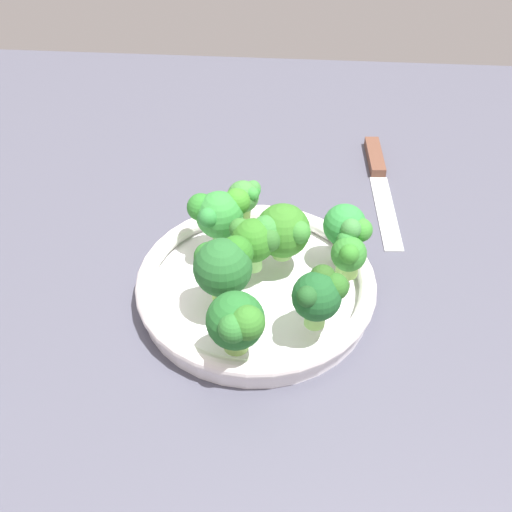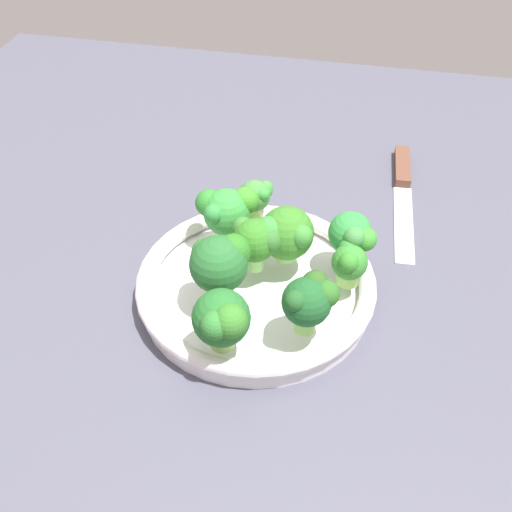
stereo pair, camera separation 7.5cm
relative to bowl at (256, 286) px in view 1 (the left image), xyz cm
name	(u,v)px [view 1 (the left image)]	position (x,y,z in cm)	size (l,w,h in cm)	color
ground_plane	(247,291)	(1.27, -2.27, -3.19)	(130.00, 130.00, 2.50)	#4D4E5D
bowl	(256,286)	(0.00, 0.00, 0.00)	(28.98, 28.98, 3.81)	white
broccoli_floret_0	(219,213)	(5.03, -5.98, 6.29)	(7.76, 6.36, 7.17)	#85CE5A
broccoli_floret_1	(348,253)	(-10.73, -1.14, 4.97)	(4.22, 5.26, 5.34)	#97D261
broccoli_floret_2	(347,227)	(-10.59, -4.84, 5.87)	(5.87, 5.89, 6.69)	#94C260
broccoli_floret_3	(254,240)	(0.32, -1.45, 6.13)	(6.21, 5.31, 6.89)	#96D874
broccoli_floret_4	(237,322)	(1.07, 11.69, 6.14)	(6.26, 6.85, 7.37)	#8FC25A
broccoli_floret_5	(319,295)	(-7.22, 7.14, 6.22)	(6.08, 5.75, 6.92)	#8BC863
broccoli_floret_6	(223,265)	(3.34, 3.76, 6.61)	(6.67, 6.69, 7.99)	#87BD4E
broccoli_floret_7	(245,196)	(2.22, -10.81, 5.40)	(4.36, 4.33, 5.66)	#95C258
broccoli_floret_8	(281,231)	(-2.77, -3.49, 5.93)	(7.11, 6.58, 7.23)	#88BF5F
knife	(379,175)	(-16.71, -26.75, -1.39)	(4.01, 26.70, 1.50)	silver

